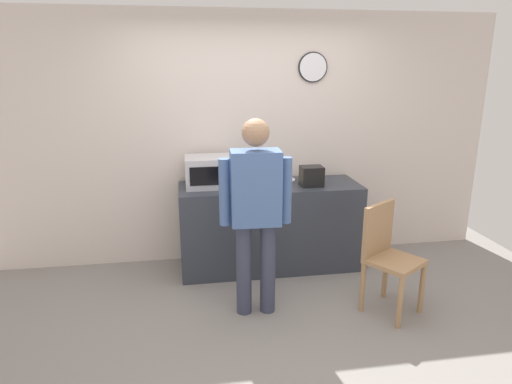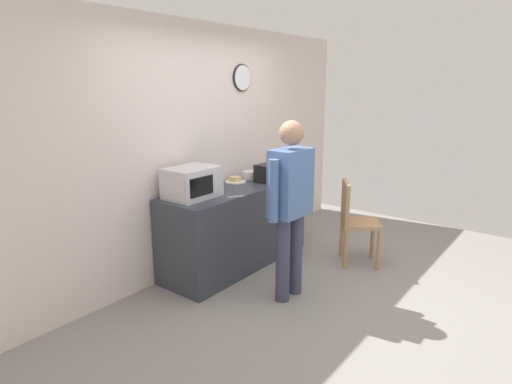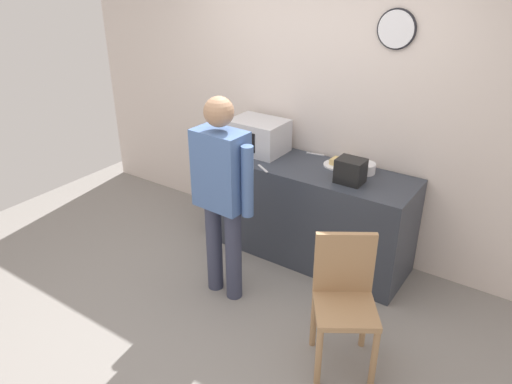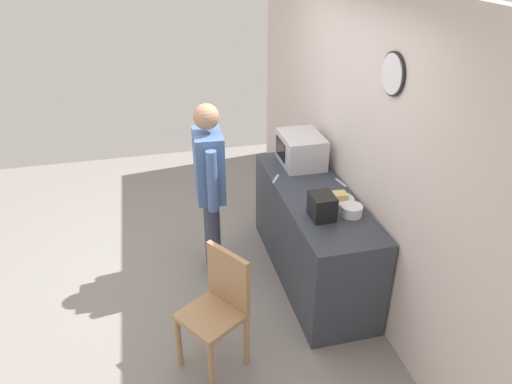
% 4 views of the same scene
% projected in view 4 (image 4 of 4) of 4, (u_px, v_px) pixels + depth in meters
% --- Properties ---
extents(ground_plane, '(6.00, 6.00, 0.00)m').
position_uv_depth(ground_plane, '(181.00, 280.00, 4.56)').
color(ground_plane, gray).
extents(back_wall, '(5.40, 0.13, 2.60)m').
position_uv_depth(back_wall, '(351.00, 137.00, 4.27)').
color(back_wall, silver).
rests_on(back_wall, ground_plane).
extents(kitchen_counter, '(1.84, 0.62, 0.89)m').
position_uv_depth(kitchen_counter, '(312.00, 235.00, 4.44)').
color(kitchen_counter, '#333842').
rests_on(kitchen_counter, ground_plane).
extents(microwave, '(0.50, 0.39, 0.30)m').
position_uv_depth(microwave, '(301.00, 149.00, 4.68)').
color(microwave, silver).
rests_on(microwave, kitchen_counter).
extents(sandwich_plate, '(0.24, 0.24, 0.07)m').
position_uv_depth(sandwich_plate, '(340.00, 198.00, 4.10)').
color(sandwich_plate, white).
rests_on(sandwich_plate, kitchen_counter).
extents(salad_bowl, '(0.18, 0.18, 0.09)m').
position_uv_depth(salad_bowl, '(351.00, 210.00, 3.87)').
color(salad_bowl, white).
rests_on(salad_bowl, kitchen_counter).
extents(toaster, '(0.22, 0.18, 0.20)m').
position_uv_depth(toaster, '(322.00, 206.00, 3.81)').
color(toaster, black).
rests_on(toaster, kitchen_counter).
extents(fork_utensil, '(0.16, 0.11, 0.01)m').
position_uv_depth(fork_utensil, '(276.00, 179.00, 4.45)').
color(fork_utensil, silver).
rests_on(fork_utensil, kitchen_counter).
extents(spoon_utensil, '(0.17, 0.05, 0.01)m').
position_uv_depth(spoon_utensil, '(341.00, 183.00, 4.38)').
color(spoon_utensil, silver).
rests_on(spoon_utensil, kitchen_counter).
extents(person_standing, '(0.59, 0.26, 1.67)m').
position_uv_depth(person_standing, '(210.00, 180.00, 4.25)').
color(person_standing, '#373B52').
rests_on(person_standing, ground_plane).
extents(wooden_chair, '(0.55, 0.55, 0.94)m').
position_uv_depth(wooden_chair, '(219.00, 305.00, 3.49)').
color(wooden_chair, '#A87F56').
rests_on(wooden_chair, ground_plane).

